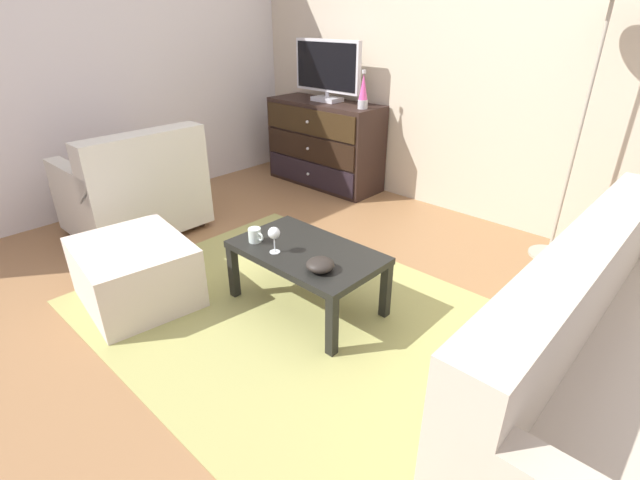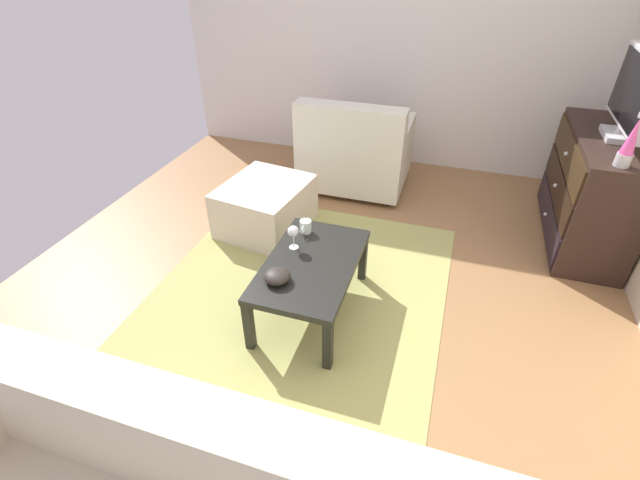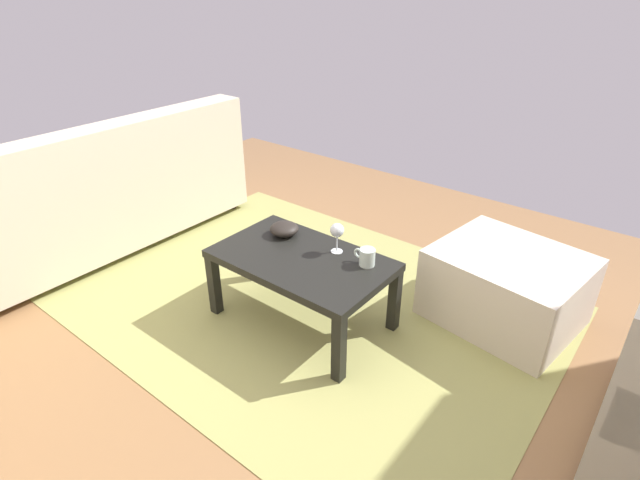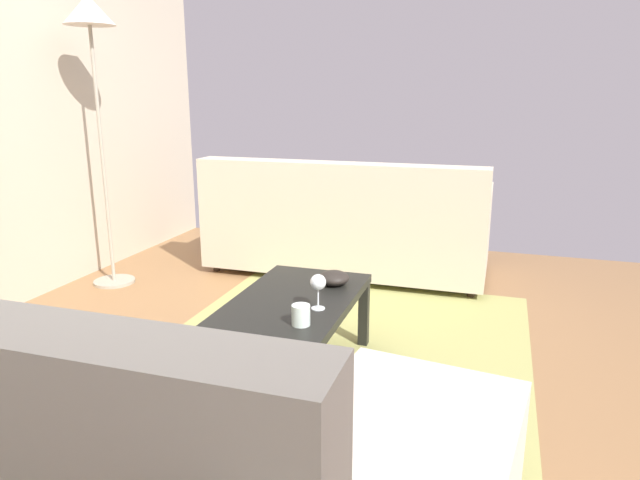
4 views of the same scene
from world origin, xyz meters
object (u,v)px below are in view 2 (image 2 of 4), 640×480
object	(u,v)px
dresser	(591,190)
coffee_table	(311,268)
ottoman	(265,206)
lava_lamp	(630,143)
tv	(633,95)
wine_glass	(293,232)
armchair	(355,152)
bowl_decorative	(277,276)
mug	(305,227)

from	to	relation	value
dresser	coffee_table	size ratio (longest dim) A/B	1.37
ottoman	lava_lamp	bearing A→B (deg)	92.95
tv	wine_glass	xyz separation A→B (m)	(1.32, -1.89, -0.63)
tv	armchair	bearing A→B (deg)	-99.12
bowl_decorative	ottoman	xyz separation A→B (m)	(-1.04, -0.54, -0.23)
dresser	ottoman	world-z (taller)	dresser
coffee_table	armchair	world-z (taller)	armchair
coffee_table	lava_lamp	bearing A→B (deg)	119.09
lava_lamp	mug	xyz separation A→B (m)	(0.64, -1.81, -0.55)
dresser	armchair	bearing A→B (deg)	-98.96
coffee_table	ottoman	distance (m)	1.06
dresser	mug	world-z (taller)	dresser
dresser	wine_glass	bearing A→B (deg)	-54.57
dresser	bowl_decorative	xyz separation A→B (m)	(1.66, -1.84, 0.00)
lava_lamp	mug	distance (m)	2.00
armchair	ottoman	world-z (taller)	armchair
mug	ottoman	bearing A→B (deg)	-134.46
tv	ottoman	distance (m)	2.66
mug	lava_lamp	bearing A→B (deg)	109.45
coffee_table	bowl_decorative	xyz separation A→B (m)	(0.22, -0.12, 0.08)
lava_lamp	dresser	bearing A→B (deg)	175.06
armchair	ottoman	xyz separation A→B (m)	(0.92, -0.50, -0.15)
armchair	lava_lamp	bearing A→B (deg)	66.55
coffee_table	ottoman	world-z (taller)	same
coffee_table	mug	xyz separation A→B (m)	(-0.29, -0.14, 0.09)
tv	ottoman	size ratio (longest dim) A/B	1.11
tv	lava_lamp	xyz separation A→B (m)	(0.49, -0.07, -0.15)
dresser	mug	xyz separation A→B (m)	(1.14, -1.86, 0.01)
wine_glass	bowl_decorative	distance (m)	0.34
coffee_table	wine_glass	bearing A→B (deg)	-125.35
lava_lamp	coffee_table	bearing A→B (deg)	-60.91
dresser	wine_glass	world-z (taller)	dresser
wine_glass	mug	size ratio (longest dim) A/B	1.38
tv	wine_glass	bearing A→B (deg)	-55.10
dresser	bowl_decorative	distance (m)	2.48
lava_lamp	bowl_decorative	xyz separation A→B (m)	(1.16, -1.80, -0.56)
dresser	coffee_table	distance (m)	2.24
tv	armchair	world-z (taller)	tv
wine_glass	ottoman	size ratio (longest dim) A/B	0.22
dresser	tv	xyz separation A→B (m)	(0.01, 0.02, 0.71)
lava_lamp	wine_glass	size ratio (longest dim) A/B	2.10
coffee_table	ottoman	bearing A→B (deg)	-140.64
dresser	lava_lamp	size ratio (longest dim) A/B	3.65
bowl_decorative	armchair	distance (m)	1.96
wine_glass	bowl_decorative	world-z (taller)	wine_glass
bowl_decorative	armchair	bearing A→B (deg)	-178.73
lava_lamp	ottoman	distance (m)	2.48
armchair	ottoman	size ratio (longest dim) A/B	1.34
coffee_table	dresser	bearing A→B (deg)	129.84
armchair	ottoman	distance (m)	1.06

